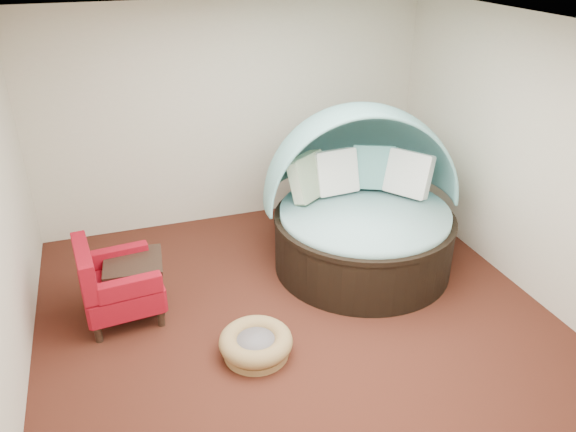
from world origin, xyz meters
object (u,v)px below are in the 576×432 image
object	(u,v)px
red_armchair	(115,284)
canopy_daybed	(363,195)
side_table	(135,277)
pet_basket	(256,344)

from	to	relation	value
red_armchair	canopy_daybed	bearing A→B (deg)	-0.86
red_armchair	side_table	xyz separation A→B (m)	(0.20, 0.15, -0.05)
canopy_daybed	red_armchair	world-z (taller)	canopy_daybed
canopy_daybed	red_armchair	distance (m)	2.79
canopy_daybed	pet_basket	distance (m)	2.13
pet_basket	red_armchair	xyz separation A→B (m)	(-1.15, 0.98, 0.28)
canopy_daybed	red_armchair	xyz separation A→B (m)	(-2.74, -0.22, -0.45)
side_table	red_armchair	bearing A→B (deg)	-143.94
canopy_daybed	pet_basket	size ratio (longest dim) A/B	3.41
side_table	pet_basket	bearing A→B (deg)	-49.71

